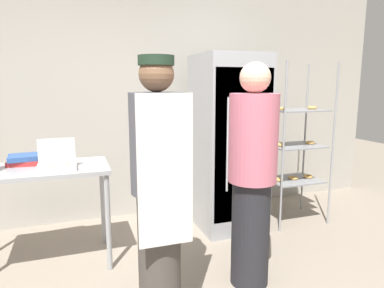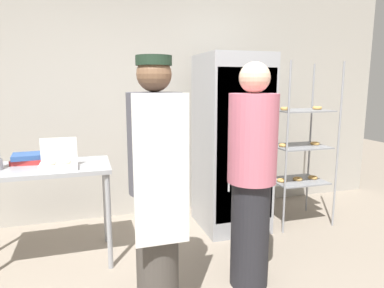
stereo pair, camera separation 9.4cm
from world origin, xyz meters
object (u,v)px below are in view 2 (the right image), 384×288
at_px(person_baker, 156,183).
at_px(person_customer, 252,176).
at_px(binder_stack, 32,158).
at_px(refrigerator, 232,143).
at_px(donut_box, 59,164).
at_px(baking_rack, 299,146).

distance_m(person_baker, person_customer, 0.75).
bearing_deg(binder_stack, refrigerator, 3.11).
distance_m(donut_box, person_customer, 1.57).
relative_size(refrigerator, donut_box, 6.33).
xyz_separation_m(donut_box, person_customer, (1.41, -0.69, -0.04)).
height_order(refrigerator, person_baker, refrigerator).
bearing_deg(person_customer, person_baker, -176.12).
height_order(donut_box, person_baker, person_baker).
bearing_deg(person_customer, refrigerator, 73.92).
bearing_deg(refrigerator, person_customer, -106.08).
distance_m(baking_rack, binder_stack, 2.75).
distance_m(baking_rack, donut_box, 2.52).
bearing_deg(baking_rack, person_customer, -137.94).
xyz_separation_m(refrigerator, person_customer, (-0.32, -1.11, -0.06)).
distance_m(binder_stack, person_customer, 1.94).
relative_size(donut_box, person_baker, 0.17).
bearing_deg(donut_box, refrigerator, 13.57).
distance_m(refrigerator, person_customer, 1.15).
distance_m(baking_rack, person_customer, 1.47).
xyz_separation_m(baking_rack, binder_stack, (-2.75, 0.01, 0.04)).
height_order(refrigerator, person_customer, refrigerator).
bearing_deg(refrigerator, baking_rack, -8.79).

